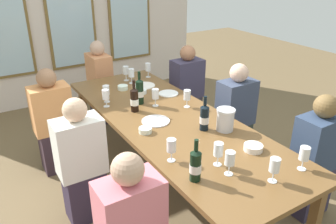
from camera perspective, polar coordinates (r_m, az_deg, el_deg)
The scene contains 33 objects.
ground_plane at distance 3.44m, azimuth 0.33°, elevation -12.27°, with size 12.00×12.00×0.00m, color brown.
back_wall_with_windows at distance 5.34m, azimuth -16.46°, elevation 17.14°, with size 4.18×0.10×2.90m.
dining_table at distance 3.08m, azimuth 0.36°, elevation -2.13°, with size 0.98×2.79×0.74m.
white_plate_0 at distance 3.60m, azimuth 0.08°, elevation 3.16°, with size 0.21×0.21×0.01m, color white.
white_plate_1 at distance 2.99m, azimuth -2.09°, elevation -1.53°, with size 0.25×0.25×0.01m, color white.
white_plate_2 at distance 3.84m, azimuth -4.02°, elevation 4.48°, with size 0.24×0.24×0.01m, color white.
metal_pitcher at distance 2.85m, azimuth 9.67°, elevation -1.26°, with size 0.16×0.16×0.19m.
wine_bottle_0 at distance 2.82m, azimuth 6.17°, elevation -0.90°, with size 0.08×0.08×0.30m.
wine_bottle_1 at distance 2.20m, azimuth 4.66°, elevation -8.94°, with size 0.08×0.08×0.30m.
wine_bottle_2 at distance 3.17m, azimuth -5.69°, elevation 2.10°, with size 0.08×0.08×0.31m.
wine_bottle_3 at distance 3.33m, azimuth -4.80°, elevation 3.50°, with size 0.08×0.08×0.33m.
tasting_bowl_0 at distance 3.62m, azimuth -4.57°, elevation 3.47°, with size 0.12×0.12×0.04m, color white.
tasting_bowl_1 at distance 2.63m, azimuth 14.21°, elevation -5.85°, with size 0.14×0.14×0.05m, color white.
tasting_bowl_2 at distance 2.81m, azimuth -3.86°, elevation -3.07°, with size 0.11×0.11×0.04m, color white.
tasting_bowl_3 at distance 3.75m, azimuth -7.65°, elevation 4.13°, with size 0.11×0.11×0.05m, color white.
wine_glass_0 at distance 3.30m, azimuth -10.50°, elevation 2.85°, with size 0.07×0.07×0.17m.
wine_glass_1 at distance 3.41m, azimuth -10.41°, elevation 3.52°, with size 0.07×0.07×0.17m.
wine_glass_2 at distance 3.24m, azimuth 3.25°, elevation 2.82°, with size 0.07×0.07×0.17m.
wine_glass_3 at distance 3.26m, azimuth -2.17°, elevation 3.00°, with size 0.07×0.07×0.17m.
wine_glass_4 at distance 2.36m, azimuth 8.51°, elevation -6.44°, with size 0.07×0.07×0.17m.
wine_glass_5 at distance 2.47m, azimuth 22.05°, elevation -6.69°, with size 0.07×0.07×0.17m.
wine_glass_6 at distance 2.28m, azimuth 17.58°, elevation -8.72°, with size 0.07×0.07×0.17m.
wine_glass_7 at distance 2.38m, azimuth 0.58°, elevation -5.76°, with size 0.07×0.07×0.17m.
wine_glass_8 at distance 2.28m, azimuth 10.42°, elevation -7.78°, with size 0.07×0.07×0.17m.
wine_glass_9 at distance 4.10m, azimuth -3.39°, elevation 7.48°, with size 0.07×0.07×0.17m.
wine_glass_10 at distance 4.00m, azimuth -7.15°, elevation 6.96°, with size 0.07×0.07×0.17m.
wine_glass_11 at distance 3.90m, azimuth -6.22°, elevation 6.48°, with size 0.07×0.07×0.17m.
seated_person_0 at distance 2.88m, azimuth -14.39°, elevation -8.55°, with size 0.38×0.24×1.11m.
seated_person_1 at distance 3.64m, azimuth 11.26°, elevation -0.83°, with size 0.38×0.24×1.11m.
seated_person_2 at distance 3.62m, azimuth -18.78°, elevation -1.89°, with size 0.38×0.24×1.11m.
seated_person_3 at distance 4.28m, azimuth 3.20°, elevation 3.57°, with size 0.38×0.24×1.11m.
seated_person_5 at distance 3.10m, azimuth 23.51°, elevation -7.42°, with size 0.38×0.24×1.11m.
seated_person_6 at distance 4.59m, azimuth -11.35°, elevation 4.60°, with size 0.24×0.38×1.11m.
Camera 1 is at (-1.46, -2.32, 2.07)m, focal length 36.06 mm.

